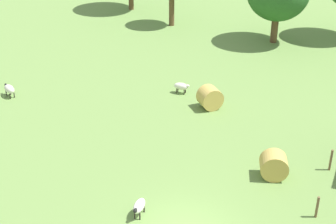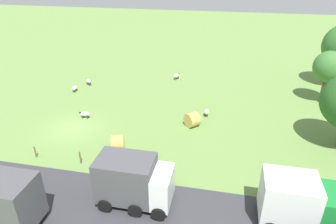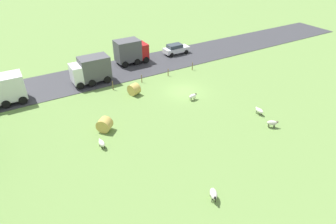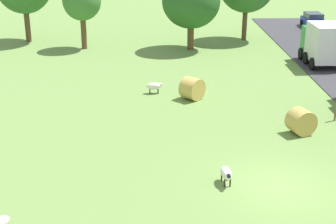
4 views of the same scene
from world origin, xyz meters
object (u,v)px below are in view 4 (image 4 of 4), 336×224
sheep_1 (154,86)px  sheep_4 (226,173)px  hay_bale_0 (301,122)px  car_3 (334,32)px  truck_1 (325,43)px  tree_1 (82,1)px  hay_bale_1 (192,89)px  tree_0 (191,1)px  car_1 (314,20)px

sheep_1 → sheep_4: 12.91m
hay_bale_0 → car_3: size_ratio=0.32×
sheep_4 → truck_1: 21.90m
tree_1 → truck_1: tree_1 is taller
sheep_4 → truck_1: (10.47, 19.19, 1.32)m
hay_bale_1 → car_3: car_3 is taller
sheep_4 → tree_1: bearing=110.5°
sheep_4 → tree_0: 25.14m
sheep_1 → car_3: bearing=41.2°
hay_bale_0 → tree_0: (-4.68, 19.37, 3.62)m
hay_bale_1 → tree_0: 14.04m
tree_0 → sheep_4: bearing=-90.4°
sheep_1 → car_3: size_ratio=0.26×
tree_0 → car_1: bearing=32.9°
sheep_4 → tree_0: (0.16, 24.85, 3.80)m
tree_1 → tree_0: bearing=-3.1°
hay_bale_0 → hay_bale_1: (-5.52, 5.82, 0.02)m
sheep_4 → hay_bale_1: hay_bale_1 is taller
tree_1 → hay_bale_0: bearing=-54.2°
sheep_1 → tree_0: tree_0 is taller
sheep_4 → hay_bale_1: bearing=93.5°
sheep_1 → car_1: car_1 is taller
sheep_4 → hay_bale_0: (4.84, 5.48, 0.18)m
hay_bale_0 → hay_bale_1: size_ratio=0.98×
hay_bale_0 → tree_1: size_ratio=0.23×
car_1 → sheep_4: bearing=-112.7°
car_3 → sheep_4: bearing=-117.2°
car_1 → car_3: size_ratio=0.94×
hay_bale_1 → tree_1: bearing=122.1°
sheep_1 → hay_bale_0: 10.66m
sheep_1 → hay_bale_1: bearing=-26.1°
sheep_4 → car_1: bearing=67.3°
hay_bale_1 → car_1: size_ratio=0.35×
hay_bale_0 → tree_1: (-14.35, 19.90, 3.59)m
tree_1 → hay_bale_1: bearing=-57.9°
car_3 → hay_bale_0: bearing=-113.0°
tree_0 → truck_1: tree_0 is taller
sheep_1 → tree_0: 13.33m
hay_bale_1 → tree_0: (0.84, 13.55, 3.60)m
sheep_1 → car_1: (17.34, 21.42, 0.37)m
sheep_4 → car_3: size_ratio=0.26×
sheep_4 → car_3: bearing=62.8°
hay_bale_0 → tree_1: bearing=125.8°
car_1 → hay_bale_0: bearing=-108.2°
sheep_1 → car_1: bearing=51.0°
tree_1 → car_1: bearing=19.8°
tree_1 → car_1: (23.70, 8.55, -3.42)m
tree_0 → truck_1: 12.02m
sheep_4 → tree_0: tree_0 is taller
hay_bale_1 → hay_bale_0: bearing=-46.5°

